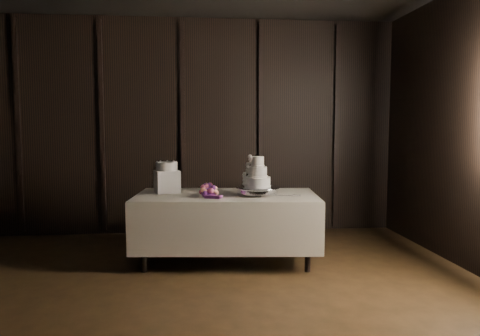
% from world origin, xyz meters
% --- Properties ---
extents(room, '(6.08, 7.08, 3.08)m').
position_xyz_m(room, '(0.00, 0.00, 1.50)').
color(room, black).
rests_on(room, ground).
extents(display_table, '(2.08, 1.22, 0.76)m').
position_xyz_m(display_table, '(0.51, 2.00, 0.42)').
color(display_table, silver).
rests_on(display_table, ground).
extents(cake_stand, '(0.52, 0.52, 0.09)m').
position_xyz_m(cake_stand, '(0.84, 1.89, 0.81)').
color(cake_stand, silver).
rests_on(cake_stand, display_table).
extents(wedding_cake, '(0.31, 0.28, 0.33)m').
position_xyz_m(wedding_cake, '(0.82, 1.88, 0.98)').
color(wedding_cake, white).
rests_on(wedding_cake, cake_stand).
extents(bouquet, '(0.40, 0.45, 0.18)m').
position_xyz_m(bouquet, '(0.30, 1.85, 0.82)').
color(bouquet, '#B54467').
rests_on(bouquet, display_table).
extents(box_pedestal, '(0.32, 0.32, 0.25)m').
position_xyz_m(box_pedestal, '(-0.15, 2.20, 0.89)').
color(box_pedestal, white).
rests_on(box_pedestal, display_table).
extents(small_cake, '(0.31, 0.31, 0.10)m').
position_xyz_m(small_cake, '(-0.15, 2.20, 1.06)').
color(small_cake, white).
rests_on(small_cake, box_pedestal).
extents(cake_knife, '(0.36, 0.13, 0.01)m').
position_xyz_m(cake_knife, '(1.07, 1.81, 0.77)').
color(cake_knife, silver).
rests_on(cake_knife, display_table).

